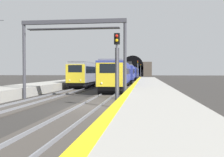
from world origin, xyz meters
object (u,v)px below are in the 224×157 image
Objects in this scene: train_adjacent_platform at (101,73)px; overhead_signal_gantry at (73,38)px; railway_signal_mid at (138,69)px; railway_signal_far at (141,69)px; train_main_approaching at (130,73)px; railway_signal_near at (117,64)px.

overhead_signal_gantry is (-29.81, -2.59, 3.21)m from train_adjacent_platform.
railway_signal_far is (46.61, -0.00, 0.28)m from railway_signal_mid.
railway_signal_far is 92.93m from overhead_signal_gantry.
railway_signal_far reaches higher than railway_signal_mid.
overhead_signal_gantry reaches higher than railway_signal_mid.
railway_signal_mid is at bearing 0.00° from railway_signal_far.
train_adjacent_platform is 3.93× the size of overhead_signal_gantry.
train_main_approaching is 2.16m from railway_signal_mid.
railway_signal_near is 98.19m from railway_signal_far.
railway_signal_near is (-35.20, -7.10, 0.72)m from train_adjacent_platform.
railway_signal_mid is (16.38, -7.10, 0.92)m from train_adjacent_platform.
train_main_approaching is at bearing -3.21° from overhead_signal_gantry.
train_main_approaching is 2.27× the size of train_adjacent_platform.
railway_signal_near is at bearing 0.00° from railway_signal_far.
railway_signal_mid is 0.57× the size of overhead_signal_gantry.
train_adjacent_platform is at bearing 4.97° from overhead_signal_gantry.
train_adjacent_platform is 7.42× the size of railway_signal_near.
overhead_signal_gantry reaches higher than railway_signal_near.
railway_signal_far reaches higher than train_main_approaching.
railway_signal_far reaches higher than train_adjacent_platform.
railway_signal_far is (46.59, -1.91, 1.27)m from train_main_approaching.
overhead_signal_gantry is (5.39, 4.51, 2.49)m from railway_signal_near.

